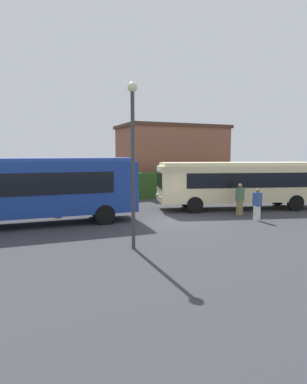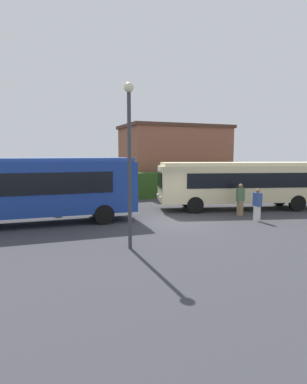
{
  "view_description": "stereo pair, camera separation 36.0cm",
  "coord_description": "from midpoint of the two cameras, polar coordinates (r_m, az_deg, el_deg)",
  "views": [
    {
      "loc": [
        -7.59,
        -14.74,
        3.54
      ],
      "look_at": [
        -0.53,
        2.01,
        1.36
      ],
      "focal_mm": 30.12,
      "sensor_mm": 36.0,
      "label": 1
    },
    {
      "loc": [
        -7.26,
        -14.87,
        3.54
      ],
      "look_at": [
        -0.53,
        2.01,
        1.36
      ],
      "focal_mm": 30.12,
      "sensor_mm": 36.0,
      "label": 2
    }
  ],
  "objects": [
    {
      "name": "bus_cream",
      "position": [
        21.23,
        14.51,
        1.74
      ],
      "size": [
        10.63,
        5.19,
        2.99
      ],
      "rotation": [
        0.0,
        0.0,
        2.87
      ],
      "color": "beige",
      "rests_on": "ground_plane"
    },
    {
      "name": "person_right",
      "position": [
        19.1,
        14.51,
        -1.12
      ],
      "size": [
        0.48,
        0.32,
        1.84
      ],
      "rotation": [
        0.0,
        0.0,
        1.7
      ],
      "color": "olive",
      "rests_on": "ground_plane"
    },
    {
      "name": "person_center",
      "position": [
        17.81,
        17.32,
        -2.01
      ],
      "size": [
        0.27,
        0.46,
        1.72
      ],
      "rotation": [
        0.0,
        0.0,
        3.12
      ],
      "color": "silver",
      "rests_on": "ground_plane"
    },
    {
      "name": "person_left",
      "position": [
        19.86,
        -17.62,
        -0.81
      ],
      "size": [
        0.5,
        0.52,
        1.91
      ],
      "rotation": [
        0.0,
        0.0,
        3.86
      ],
      "color": "maroon",
      "rests_on": "ground_plane"
    },
    {
      "name": "bus_blue",
      "position": [
        16.94,
        -19.58,
        0.88
      ],
      "size": [
        9.44,
        2.8,
        3.32
      ],
      "rotation": [
        0.0,
        0.0,
        -0.04
      ],
      "color": "navy",
      "rests_on": "ground_plane"
    },
    {
      "name": "hedge_row",
      "position": [
        25.4,
        -5.75,
        1.08
      ],
      "size": [
        44.0,
        1.59,
        2.02
      ],
      "primitive_type": "cube",
      "color": "#2D4F1D",
      "rests_on": "ground_plane"
    },
    {
      "name": "depot_building",
      "position": [
        31.76,
        2.86,
        6.06
      ],
      "size": [
        9.99,
        6.23,
        6.22
      ],
      "color": "brown",
      "rests_on": "ground_plane"
    },
    {
      "name": "lamppost",
      "position": [
        11.78,
        -4.57,
        7.77
      ],
      "size": [
        0.36,
        0.36,
        6.06
      ],
      "color": "#38383D",
      "rests_on": "ground_plane"
    },
    {
      "name": "ground_plane",
      "position": [
        16.94,
        3.71,
        -5.26
      ],
      "size": [
        64.0,
        64.0,
        0.0
      ],
      "primitive_type": "plane",
      "color": "#38383D"
    }
  ]
}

